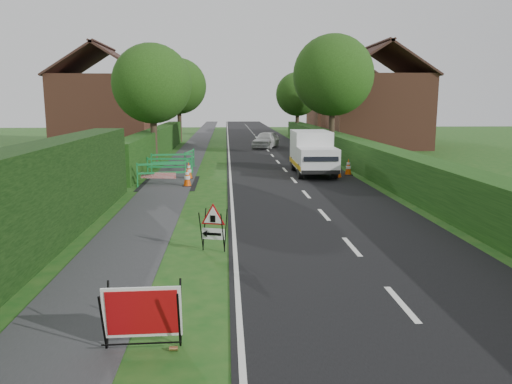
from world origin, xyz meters
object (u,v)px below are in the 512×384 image
red_rect_sign (142,314)px  works_van (313,152)px  triangle_sign (212,224)px  hatchback_car (266,140)px

red_rect_sign → works_van: (5.43, 17.34, 0.57)m
triangle_sign → hatchback_car: (3.42, 26.95, -0.05)m
works_van → hatchback_car: bearing=95.5°
hatchback_car → triangle_sign: bearing=-78.2°
triangle_sign → hatchback_car: hatchback_car is taller
triangle_sign → red_rect_sign: bearing=-84.5°
red_rect_sign → hatchback_car: (4.29, 31.60, 0.09)m
triangle_sign → works_van: bearing=86.2°
red_rect_sign → works_van: works_van is taller
works_van → triangle_sign: bearing=-108.8°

